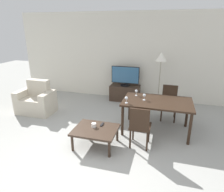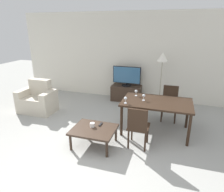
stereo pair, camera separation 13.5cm
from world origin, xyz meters
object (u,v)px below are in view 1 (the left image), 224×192
at_px(wine_glass_center, 136,91).
at_px(floor_lamp, 161,60).
at_px(tv_stand, 125,93).
at_px(remote_primary, 102,124).
at_px(tv, 125,76).
at_px(dining_table, 157,104).
at_px(dining_chair_near, 140,125).
at_px(wine_glass_left, 126,99).
at_px(coffee_table, 96,131).
at_px(wine_glass_right, 144,96).
at_px(dining_chair_far, 169,101).
at_px(cup_white_near, 94,125).
at_px(armchair, 36,101).

bearing_deg(wine_glass_center, floor_lamp, 71.82).
relative_size(tv_stand, remote_primary, 6.12).
height_order(tv, floor_lamp, floor_lamp).
distance_m(dining_table, remote_primary, 1.30).
distance_m(dining_chair_near, wine_glass_left, 0.67).
distance_m(coffee_table, wine_glass_right, 1.32).
height_order(dining_chair_far, cup_white_near, dining_chair_far).
bearing_deg(wine_glass_right, remote_primary, -136.16).
distance_m(armchair, coffee_table, 2.41).
bearing_deg(floor_lamp, tv_stand, 171.36).
distance_m(coffee_table, remote_primary, 0.21).
bearing_deg(dining_chair_near, tv_stand, 108.44).
distance_m(coffee_table, floor_lamp, 2.94).
relative_size(dining_table, wine_glass_left, 10.18).
relative_size(armchair, floor_lamp, 0.61).
relative_size(armchair, wine_glass_right, 6.64).
height_order(floor_lamp, remote_primary, floor_lamp).
bearing_deg(tv_stand, coffee_table, -89.94).
bearing_deg(dining_chair_near, tv, 108.45).
height_order(floor_lamp, wine_glass_center, floor_lamp).
distance_m(dining_table, dining_chair_far, 0.82).
distance_m(dining_chair_far, wine_glass_right, 1.02).
bearing_deg(remote_primary, armchair, 157.59).
relative_size(dining_chair_near, wine_glass_center, 5.90).
bearing_deg(wine_glass_right, armchair, 176.16).
bearing_deg(dining_chair_far, wine_glass_right, -124.64).
height_order(tv, wine_glass_left, tv).
relative_size(coffee_table, dining_table, 0.57).
bearing_deg(remote_primary, tv, 91.68).
xyz_separation_m(dining_chair_near, wine_glass_center, (-0.24, 0.99, 0.35)).
bearing_deg(armchair, floor_lamp, 24.28).
relative_size(dining_chair_near, cup_white_near, 8.99).
relative_size(cup_white_near, wine_glass_center, 0.66).
xyz_separation_m(tv_stand, tv, (0.00, -0.00, 0.55)).
bearing_deg(floor_lamp, wine_glass_right, -98.21).
height_order(dining_chair_near, wine_glass_right, wine_glass_right).
xyz_separation_m(cup_white_near, wine_glass_left, (0.53, 0.56, 0.42)).
bearing_deg(wine_glass_center, coffee_table, -117.15).
height_order(coffee_table, dining_chair_near, dining_chair_near).
bearing_deg(floor_lamp, dining_chair_far, -69.76).
bearing_deg(tv, cup_white_near, -91.17).
distance_m(tv_stand, dining_chair_near, 2.67).
xyz_separation_m(coffee_table, wine_glass_right, (0.81, 0.91, 0.50)).
bearing_deg(wine_glass_right, dining_table, 5.98).
xyz_separation_m(dining_chair_far, wine_glass_right, (-0.55, -0.79, 0.35)).
height_order(dining_table, dining_chair_far, dining_chair_far).
bearing_deg(tv, remote_primary, -88.32).
bearing_deg(dining_chair_far, tv, 143.70).
bearing_deg(dining_chair_far, wine_glass_center, -144.90).
bearing_deg(coffee_table, tv_stand, 90.06).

